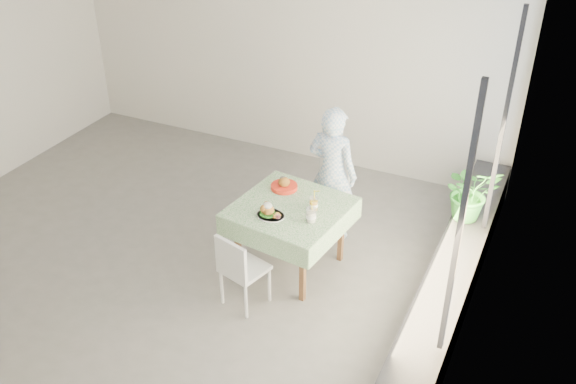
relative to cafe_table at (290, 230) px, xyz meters
The scene contains 14 objects.
floor 1.28m from the cafe_table, behind, with size 6.00×6.00×0.00m, color #63615E.
wall_back 2.78m from the cafe_table, 116.88° to the left, with size 6.00×0.02×2.80m, color silver.
wall_right 2.05m from the cafe_table, ahead, with size 0.02×5.00×2.80m, color silver.
window_pane 2.15m from the cafe_table, ahead, with size 0.01×4.80×2.18m, color #D1E0F9.
window_ledge 1.64m from the cafe_table, ahead, with size 0.40×4.80×0.50m, color black.
cafe_table is the anchor object (origin of this frame).
chair_far 0.90m from the cafe_table, 87.84° to the left, with size 0.46×0.46×0.82m.
chair_near 0.75m from the cafe_table, 102.65° to the right, with size 0.46×0.46×0.80m.
diner 0.81m from the cafe_table, 78.61° to the left, with size 0.56×0.37×1.53m, color #85AED5.
main_dish 0.43m from the cafe_table, 114.44° to the right, with size 0.28×0.28×0.14m.
juice_cup_orange 0.41m from the cafe_table, 10.06° to the left, with size 0.09×0.09×0.26m.
juice_cup_lemonade 0.48m from the cafe_table, 28.81° to the right, with size 0.10×0.10×0.29m.
second_dish 0.47m from the cafe_table, 125.80° to the left, with size 0.27×0.27×0.13m.
potted_plant 1.85m from the cafe_table, 30.67° to the left, with size 0.54×0.47×0.60m, color #267125.
Camera 1 is at (3.42, -4.65, 4.13)m, focal length 40.00 mm.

